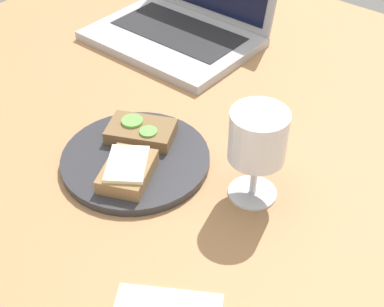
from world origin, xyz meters
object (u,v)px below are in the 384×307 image
at_px(sandwich_with_cucumber, 141,131).
at_px(wine_glass, 257,141).
at_px(plate, 136,159).
at_px(laptop, 183,20).
at_px(sandwich_with_cheese, 128,170).

bearing_deg(sandwich_with_cucumber, wine_glass, 4.76).
height_order(plate, laptop, laptop).
distance_m(plate, wine_glass, 0.22).
bearing_deg(sandwich_with_cucumber, sandwich_with_cheese, -57.81).
relative_size(sandwich_with_cheese, sandwich_with_cucumber, 0.90).
relative_size(plate, laptop, 0.69).
bearing_deg(plate, laptop, 119.91).
distance_m(plate, laptop, 0.43).
relative_size(wine_glass, laptop, 0.43).
xyz_separation_m(sandwich_with_cheese, sandwich_with_cucumber, (-0.05, 0.09, -0.00)).
bearing_deg(wine_glass, sandwich_with_cheese, -147.13).
bearing_deg(sandwich_with_cheese, laptop, 120.13).
relative_size(plate, sandwich_with_cheese, 2.07).
distance_m(wine_glass, laptop, 0.51).
xyz_separation_m(plate, sandwich_with_cheese, (0.03, -0.04, 0.02)).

